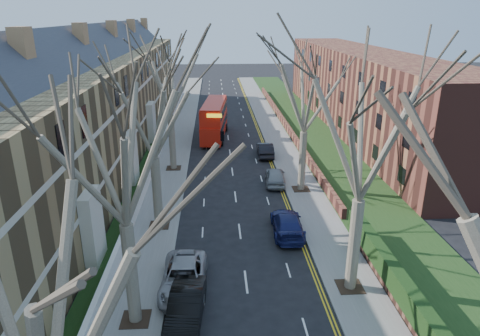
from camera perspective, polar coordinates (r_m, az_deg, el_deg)
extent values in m
cube|color=slate|center=(52.78, -8.14, 3.99)|extent=(3.00, 102.00, 0.12)
cube|color=slate|center=(53.14, 4.90, 4.23)|extent=(3.00, 102.00, 0.12)
cube|color=brown|center=(45.30, -19.15, 6.88)|extent=(9.00, 78.00, 10.00)
cube|color=#32343D|center=(44.45, -20.05, 14.42)|extent=(4.67, 78.00, 4.67)
cube|color=beige|center=(44.65, -13.41, 5.28)|extent=(0.12, 78.00, 0.35)
cube|color=beige|center=(43.93, -13.78, 9.70)|extent=(0.12, 78.00, 0.35)
cube|color=brown|center=(58.60, 15.85, 9.99)|extent=(8.00, 54.00, 10.00)
cube|color=brown|center=(57.08, 6.05, 5.83)|extent=(0.35, 54.00, 0.90)
cube|color=white|center=(45.18, -11.00, 1.83)|extent=(0.30, 78.00, 1.00)
cube|color=#1B3814|center=(53.94, 9.65, 4.36)|extent=(6.00, 102.00, 0.06)
cylinder|color=brown|center=(21.51, -14.31, -13.56)|extent=(0.64, 0.64, 5.25)
cube|color=#2D2116|center=(23.02, -13.73, -19.00)|extent=(1.40, 1.40, 0.05)
cylinder|color=brown|center=(30.27, -11.00, -3.25)|extent=(0.64, 0.64, 5.07)
cube|color=#2D2116|center=(31.34, -10.70, -7.49)|extent=(1.40, 1.40, 0.05)
cylinder|color=brown|center=(41.48, -9.02, 3.39)|extent=(0.60, 0.60, 5.25)
cube|color=#2D2116|center=(42.29, -8.83, 0.00)|extent=(1.40, 1.40, 0.05)
cylinder|color=brown|center=(23.94, 14.97, -9.92)|extent=(0.64, 0.64, 5.25)
cube|color=#2D2116|center=(25.31, 14.43, -15.06)|extent=(1.40, 1.40, 0.05)
cylinder|color=brown|center=(36.33, 8.31, 0.89)|extent=(0.60, 0.60, 5.07)
cube|color=#2D2116|center=(37.22, 8.12, -2.78)|extent=(1.40, 1.40, 0.05)
cube|color=red|center=(52.25, -3.42, 5.49)|extent=(3.39, 10.46, 2.05)
cube|color=red|center=(51.79, -3.46, 7.59)|extent=(3.33, 9.95, 1.87)
cube|color=black|center=(52.14, -3.43, 5.94)|extent=(3.32, 9.64, 0.84)
cube|color=black|center=(51.77, -3.47, 7.69)|extent=(3.30, 9.44, 0.84)
imported|color=black|center=(22.31, -7.21, -17.90)|extent=(1.98, 4.75, 1.53)
imported|color=#9B9A9F|center=(24.42, -7.52, -14.28)|extent=(2.55, 5.30, 1.46)
imported|color=navy|center=(29.88, 6.32, -7.40)|extent=(2.24, 5.10, 1.46)
imported|color=gray|center=(38.16, 4.73, -1.11)|extent=(2.11, 4.40, 1.45)
imported|color=black|center=(45.60, 3.37, 2.49)|extent=(1.64, 4.49, 1.47)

